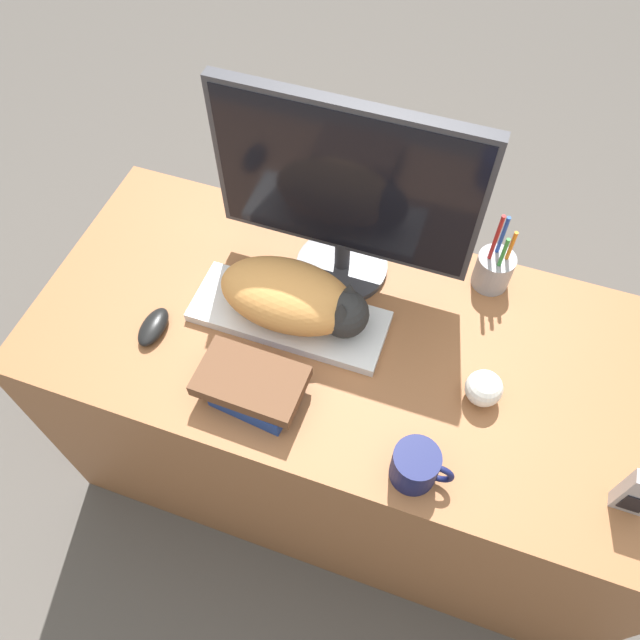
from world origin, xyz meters
TOP-DOWN VIEW (x-y plane):
  - ground_plane at (0.00, 0.00)m, footprint 12.00×12.00m
  - desk at (0.00, 0.33)m, footprint 1.47×0.66m
  - keyboard at (-0.16, 0.33)m, footprint 0.44×0.16m
  - cat at (-0.14, 0.33)m, footprint 0.33×0.17m
  - monitor at (-0.09, 0.51)m, footprint 0.57×0.22m
  - computer_mouse at (-0.43, 0.21)m, footprint 0.05×0.10m
  - coffee_mug at (0.20, 0.08)m, footprint 0.12×0.09m
  - pen_cup at (0.25, 0.59)m, footprint 0.09×0.09m
  - baseball at (0.29, 0.28)m, footprint 0.08×0.08m
  - phone at (0.59, 0.15)m, footprint 0.06×0.03m
  - book_stack at (-0.16, 0.13)m, footprint 0.22×0.15m

SIDE VIEW (x-z plane):
  - ground_plane at x=0.00m, z-range 0.00..0.00m
  - desk at x=0.00m, z-range 0.00..0.73m
  - keyboard at x=-0.16m, z-range 0.73..0.76m
  - computer_mouse at x=-0.43m, z-range 0.73..0.76m
  - baseball at x=0.29m, z-range 0.73..0.81m
  - book_stack at x=-0.16m, z-range 0.74..0.81m
  - coffee_mug at x=0.20m, z-range 0.73..0.82m
  - pen_cup at x=0.25m, z-range 0.67..0.90m
  - phone at x=0.59m, z-range 0.73..0.86m
  - cat at x=-0.14m, z-range 0.76..0.89m
  - monitor at x=-0.09m, z-range 0.76..1.22m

